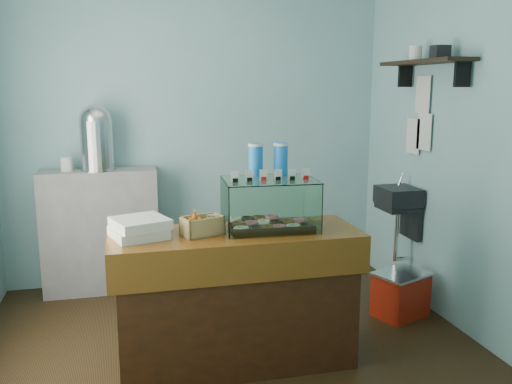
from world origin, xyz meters
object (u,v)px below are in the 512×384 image
object	(u,v)px
counter	(236,297)
red_cooler	(401,294)
display_case	(268,202)
coffee_urn	(97,136)

from	to	relation	value
counter	red_cooler	xyz separation A→B (m)	(1.43, 0.42, -0.28)
display_case	coffee_urn	distance (m)	1.90
display_case	counter	bearing A→B (deg)	-159.51
display_case	red_cooler	world-z (taller)	display_case
counter	coffee_urn	size ratio (longest dim) A/B	2.82
counter	display_case	world-z (taller)	display_case
counter	coffee_urn	world-z (taller)	coffee_urn
coffee_urn	red_cooler	distance (m)	2.86
coffee_urn	red_cooler	world-z (taller)	coffee_urn
counter	display_case	bearing A→B (deg)	17.04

